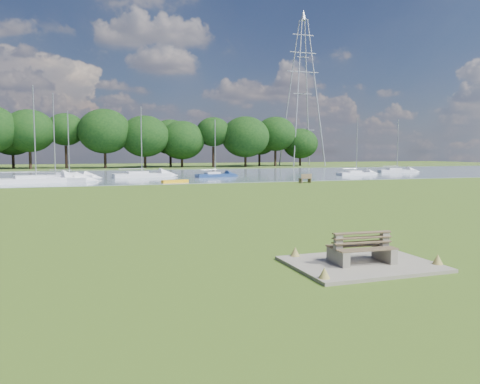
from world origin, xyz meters
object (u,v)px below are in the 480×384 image
object	(u,v)px
pylon	(303,70)
sailboat_1	(69,175)
sailboat_0	(55,178)
kayak	(175,181)
sailboat_5	(215,174)
sailboat_7	(35,178)
sailboat_6	(141,174)
sailboat_4	(397,170)
riverbank_bench	(306,178)
bench_pair	(361,249)
sailboat_3	(356,172)

from	to	relation	value
pylon	sailboat_1	size ratio (longest dim) A/B	4.18
sailboat_0	sailboat_1	bearing A→B (deg)	91.11
kayak	sailboat_0	bearing A→B (deg)	143.79
sailboat_5	sailboat_7	distance (m)	21.67
kayak	sailboat_5	distance (m)	11.28
sailboat_1	sailboat_6	size ratio (longest dim) A/B	0.90
sailboat_1	sailboat_4	size ratio (longest dim) A/B	0.98
riverbank_bench	pylon	distance (m)	59.83
riverbank_bench	sailboat_5	bearing A→B (deg)	96.05
kayak	sailboat_1	distance (m)	15.11
sailboat_1	sailboat_5	distance (m)	17.97
sailboat_6	sailboat_4	bearing A→B (deg)	-6.56
kayak	pylon	bearing A→B (deg)	36.82
bench_pair	sailboat_3	distance (m)	53.98
sailboat_7	sailboat_0	bearing A→B (deg)	12.43
pylon	sailboat_4	size ratio (longest dim) A/B	4.11
pylon	sailboat_3	world-z (taller)	pylon
pylon	sailboat_0	bearing A→B (deg)	-140.75
sailboat_0	sailboat_1	xyz separation A→B (m)	(1.34, 5.34, 0.01)
kayak	sailboat_3	size ratio (longest dim) A/B	0.36
sailboat_1	pylon	bearing A→B (deg)	55.45
bench_pair	sailboat_0	bearing A→B (deg)	107.43
bench_pair	sailboat_5	size ratio (longest dim) A/B	0.25
sailboat_3	sailboat_7	distance (m)	41.62
sailboat_1	sailboat_6	distance (m)	8.86
sailboat_0	sailboat_6	xyz separation A→B (m)	(10.12, 6.51, 0.01)
sailboat_5	pylon	bearing A→B (deg)	38.48
sailboat_3	sailboat_6	world-z (taller)	sailboat_6
sailboat_3	sailboat_7	world-z (taller)	sailboat_7
sailboat_3	sailboat_7	size ratio (longest dim) A/B	0.79
sailboat_4	kayak	bearing A→B (deg)	-150.95
kayak	sailboat_7	distance (m)	14.76
sailboat_4	sailboat_0	bearing A→B (deg)	-160.76
sailboat_3	sailboat_5	xyz separation A→B (m)	(-20.35, 1.34, 0.01)
bench_pair	sailboat_6	xyz separation A→B (m)	(-0.47, 49.58, 0.02)
bench_pair	kayak	xyz separation A→B (m)	(1.69, 38.00, -0.31)
bench_pair	pylon	xyz separation A→B (m)	(39.50, 84.00, 21.02)
riverbank_bench	kayak	bearing A→B (deg)	142.02
sailboat_1	kayak	bearing A→B (deg)	-24.25
sailboat_4	sailboat_5	size ratio (longest dim) A/B	1.12
sailboat_3	sailboat_5	world-z (taller)	sailboat_3
riverbank_bench	sailboat_1	size ratio (longest dim) A/B	0.20
bench_pair	pylon	world-z (taller)	pylon
sailboat_6	kayak	bearing A→B (deg)	-86.92
bench_pair	sailboat_3	world-z (taller)	sailboat_3
sailboat_0	sailboat_7	size ratio (longest dim) A/B	0.94
sailboat_0	riverbank_bench	bearing A→B (deg)	-5.11
bench_pair	riverbank_bench	distance (m)	36.82
riverbank_bench	sailboat_5	world-z (taller)	sailboat_5
pylon	sailboat_6	size ratio (longest dim) A/B	3.77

